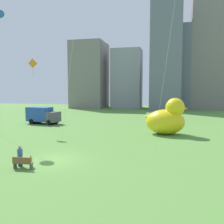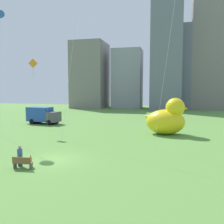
# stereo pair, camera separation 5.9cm
# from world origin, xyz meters

# --- Properties ---
(ground_plane) EXTENTS (140.00, 140.00, 0.00)m
(ground_plane) POSITION_xyz_m (0.00, 0.00, 0.00)
(ground_plane) COLOR #598A3D
(park_bench) EXTENTS (1.48, 0.58, 0.90)m
(park_bench) POSITION_xyz_m (-1.19, -2.55, 0.47)
(park_bench) COLOR brown
(park_bench) RESTS_ON ground
(person_adult) EXTENTS (0.39, 0.39, 1.58)m
(person_adult) POSITION_xyz_m (-1.73, -2.05, 0.87)
(person_adult) COLOR #38476B
(person_adult) RESTS_ON ground
(person_child) EXTENTS (0.22, 0.22, 0.88)m
(person_child) POSITION_xyz_m (-0.88, -1.96, 0.48)
(person_child) COLOR silver
(person_child) RESTS_ON ground
(giant_inflatable_duck) EXTENTS (5.75, 3.69, 4.77)m
(giant_inflatable_duck) POSITION_xyz_m (8.98, 13.91, 2.03)
(giant_inflatable_duck) COLOR yellow
(giant_inflatable_duck) RESTS_ON ground
(box_truck) EXTENTS (5.93, 3.11, 2.85)m
(box_truck) POSITION_xyz_m (-11.71, 18.80, 1.44)
(box_truck) COLOR #264CA5
(box_truck) RESTS_ON ground
(city_skyline) EXTENTS (46.07, 15.43, 41.42)m
(city_skyline) POSITION_xyz_m (6.83, 57.15, 14.95)
(city_skyline) COLOR gray
(city_skyline) RESTS_ON ground
(kite_orange) EXTENTS (3.13, 3.00, 10.05)m
(kite_orange) POSITION_xyz_m (-8.90, 11.95, 9.02)
(kite_orange) COLOR silver
(kite_orange) RESTS_ON ground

